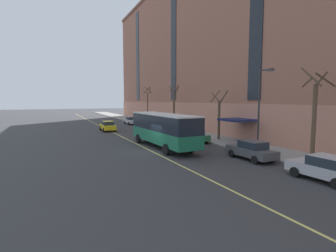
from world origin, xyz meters
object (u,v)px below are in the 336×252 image
Objects in this scene: parked_car_green_7 at (168,129)px; street_tree_far_downtown at (148,104)px; parked_car_darkgray_2 at (251,150)px; city_bus at (163,128)px; parked_car_silver_5 at (325,168)px; street_tree_near_corner at (314,115)px; parked_car_darkgray_1 at (151,125)px; street_tree_mid_block at (219,115)px; taxi_cab at (108,126)px; street_tree_far_uptown at (174,107)px; parked_car_green_3 at (194,135)px; street_lamp at (261,103)px; parked_car_silver_4 at (131,120)px.

street_tree_far_downtown is (3.36, 17.23, 3.17)m from parked_car_green_7.
parked_car_darkgray_2 is 34.22m from street_tree_far_downtown.
parked_car_silver_5 is (4.41, -14.10, -1.24)m from city_bus.
parked_car_green_7 is (4.61, 8.82, -1.24)m from city_bus.
street_tree_near_corner is 0.97× the size of street_tree_far_downtown.
parked_car_darkgray_1 is 14.03m from street_tree_mid_block.
city_bus reaches higher than parked_car_darkgray_1.
taxi_cab is at bearing 129.18° from parked_car_green_7.
parked_car_darkgray_2 is 0.76× the size of street_tree_mid_block.
city_bus reaches higher than parked_car_green_7.
street_tree_near_corner is at bearing -90.09° from street_tree_far_uptown.
street_tree_far_downtown is (3.39, 10.96, 3.17)m from parked_car_darkgray_1.
taxi_cab is at bearing 123.25° from street_tree_mid_block.
taxi_cab is (-6.73, 15.15, 0.00)m from parked_car_green_3.
parked_car_silver_4 is at bearing 93.09° from street_lamp.
parked_car_silver_4 and parked_car_silver_5 have the same top height.
parked_car_green_7 is at bearing 90.58° from parked_car_green_3.
parked_car_darkgray_2 is 1.04× the size of parked_car_silver_5.
parked_car_darkgray_1 is 13.25m from parked_car_green_3.
street_tree_mid_block reaches higher than parked_car_green_3.
street_tree_near_corner reaches higher than parked_car_green_7.
parked_car_green_7 is at bearing -101.03° from street_tree_far_downtown.
street_tree_near_corner is (7.96, -10.62, 1.71)m from city_bus.
street_tree_mid_block is at bearing -56.75° from taxi_cab.
street_tree_near_corner reaches higher than taxi_cab.
taxi_cab is at bearing 162.77° from street_tree_far_uptown.
parked_car_green_3 is (0.26, 9.68, -0.00)m from parked_car_darkgray_2.
street_tree_near_corner is at bearing -67.37° from street_lamp.
city_bus is 2.59× the size of parked_car_green_7.
city_bus is 17.15m from taxi_cab.
street_lamp reaches higher than street_tree_near_corner.
parked_car_green_7 is at bearing 89.49° from parked_car_silver_5.
parked_car_green_7 is 17.84m from street_tree_far_downtown.
parked_car_darkgray_1 is 0.60× the size of street_tree_near_corner.
city_bus reaches higher than taxi_cab.
street_tree_far_uptown is (3.42, -1.22, 2.98)m from parked_car_darkgray_1.
street_tree_far_uptown is (3.39, 5.05, 2.98)m from parked_car_green_7.
street_tree_near_corner is at bearing -38.07° from parked_car_darkgray_2.
parked_car_darkgray_2 is 10.40m from street_tree_mid_block.
taxi_cab is (-6.66, 8.17, 0.00)m from parked_car_green_7.
parked_car_darkgray_1 is 0.58× the size of street_tree_far_downtown.
parked_car_silver_4 is at bearing 90.10° from parked_car_darkgray_1.
taxi_cab is at bearing 113.94° from parked_car_green_3.
street_lamp is at bearing -70.52° from taxi_cab.
parked_car_darkgray_2 is 0.60× the size of street_tree_far_downtown.
parked_car_green_3 is at bearing -66.06° from taxi_cab.
parked_car_green_3 is (0.11, -13.25, 0.00)m from parked_car_darkgray_1.
taxi_cab is at bearing 104.60° from parked_car_darkgray_2.
parked_car_darkgray_1 is 0.98× the size of parked_car_green_7.
street_tree_mid_block is (8.00, 1.67, 0.98)m from city_bus.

